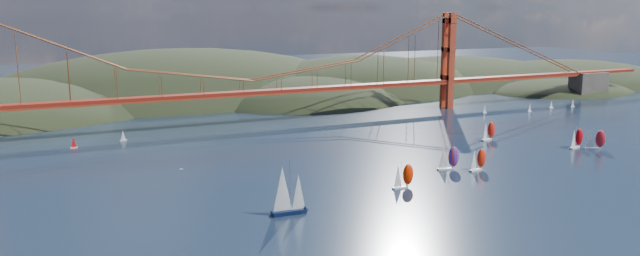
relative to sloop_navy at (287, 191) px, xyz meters
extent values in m
plane|color=black|center=(36.80, -40.57, -6.91)|extent=(1200.00, 1200.00, 0.00)
ellipsoid|color=black|center=(26.80, 259.43, -23.71)|extent=(300.00, 180.00, 96.00)
ellipsoid|color=black|center=(146.80, 229.43, -20.21)|extent=(220.00, 140.00, 76.00)
ellipsoid|color=black|center=(96.80, 199.43, -15.31)|extent=(140.00, 110.00, 48.00)
ellipsoid|color=black|center=(236.80, 249.43, -17.41)|extent=(260.00, 160.00, 60.00)
ellipsoid|color=black|center=(321.80, 209.43, -16.01)|extent=(220.00, 150.00, 52.00)
ellipsoid|color=black|center=(276.80, 169.43, -11.81)|extent=(120.00, 90.00, 28.00)
cube|color=maroon|center=(36.80, 139.43, 9.09)|extent=(440.00, 7.00, 1.60)
cube|color=#953214|center=(36.80, 139.43, 7.89)|extent=(440.00, 7.00, 0.80)
cube|color=#953214|center=(156.80, 139.43, 20.59)|extent=(4.00, 8.50, 55.00)
cube|color=#4C443D|center=(270.80, 139.43, 1.09)|extent=(24.00, 12.00, 16.00)
cube|color=maroon|center=(282.80, 139.43, 9.09)|extent=(52.00, 7.00, 1.60)
cube|color=#0B1532|center=(0.39, -0.02, -6.31)|extent=(10.11, 3.21, 1.20)
cylinder|color=#99999E|center=(0.89, -0.04, 1.52)|extent=(0.15, 0.15, 14.45)
cone|color=silver|center=(-1.41, 0.06, 0.79)|extent=(5.82, 5.82, 12.71)
cone|color=silver|center=(3.39, -0.14, -0.65)|extent=(4.16, 4.16, 10.11)
cube|color=silver|center=(42.92, 8.43, -6.58)|extent=(5.60, 1.87, 0.66)
cylinder|color=#99999E|center=(43.19, 8.45, -2.11)|extent=(0.08, 0.08, 8.28)
cone|color=silver|center=(41.93, 8.37, -2.52)|extent=(3.27, 3.27, 7.29)
ellipsoid|color=red|center=(45.95, 8.61, -2.52)|extent=(4.00, 2.66, 6.95)
cube|color=white|center=(79.42, 15.92, -6.58)|extent=(5.69, 2.59, 0.66)
cylinder|color=#99999E|center=(79.69, 15.98, -2.13)|extent=(0.08, 0.08, 8.24)
cone|color=silver|center=(78.45, 15.73, -2.54)|extent=(3.62, 3.62, 7.25)
ellipsoid|color=red|center=(82.38, 16.52, -2.54)|extent=(4.24, 3.13, 6.92)
cube|color=silver|center=(146.04, 23.83, -6.57)|extent=(5.71, 4.22, 0.68)
cylinder|color=#99999E|center=(146.28, 23.69, -1.97)|extent=(0.09, 0.09, 8.52)
cone|color=silver|center=(145.16, 24.34, -2.39)|extent=(4.35, 4.35, 7.50)
ellipsoid|color=red|center=(148.74, 22.26, -2.39)|extent=(4.69, 4.15, 7.15)
cube|color=silver|center=(117.62, 56.01, -6.57)|extent=(5.90, 2.94, 0.68)
cylinder|color=#99999E|center=(117.90, 56.08, -1.96)|extent=(0.09, 0.09, 8.53)
cone|color=silver|center=(116.63, 55.75, -2.39)|extent=(3.87, 3.87, 7.50)
ellipsoid|color=red|center=(120.65, 56.78, -2.39)|extent=(4.47, 3.40, 7.16)
cube|color=white|center=(140.63, 27.99, -6.56)|extent=(5.92, 2.85, 0.68)
cylinder|color=#99999E|center=(140.91, 28.05, -1.95)|extent=(0.09, 0.09, 8.55)
cone|color=silver|center=(139.63, 27.76, -2.37)|extent=(3.84, 3.84, 7.53)
ellipsoid|color=#A70209|center=(143.68, 28.70, -2.37)|extent=(4.46, 3.35, 7.18)
cube|color=silver|center=(70.35, 21.66, -6.55)|extent=(6.10, 2.39, 0.71)
cylinder|color=#99999E|center=(70.64, 21.63, -1.74)|extent=(0.09, 0.09, 8.90)
cone|color=silver|center=(69.29, 21.80, -2.19)|extent=(3.71, 3.71, 7.83)
ellipsoid|color=red|center=(73.58, 21.26, -2.19)|extent=(4.45, 3.11, 7.48)
cube|color=silver|center=(-49.40, 116.76, -6.66)|extent=(3.00, 1.00, 0.50)
cone|color=red|center=(-49.40, 116.76, -4.31)|extent=(2.00, 2.00, 4.20)
cube|color=silver|center=(-28.61, 122.86, -6.66)|extent=(3.00, 1.00, 0.50)
cone|color=white|center=(-28.61, 122.86, -4.31)|extent=(2.00, 2.00, 4.20)
cube|color=silver|center=(164.51, 114.38, -6.66)|extent=(3.00, 1.00, 0.50)
cone|color=white|center=(164.51, 114.38, -4.31)|extent=(2.00, 2.00, 4.20)
cube|color=silver|center=(190.64, 107.34, -6.66)|extent=(3.00, 1.00, 0.50)
cone|color=white|center=(190.64, 107.34, -4.31)|extent=(2.00, 2.00, 4.20)
cube|color=silver|center=(211.27, 111.84, -6.66)|extent=(3.00, 1.00, 0.50)
cone|color=white|center=(211.27, 111.84, -4.31)|extent=(2.00, 2.00, 4.20)
cube|color=silver|center=(226.70, 110.40, -6.66)|extent=(3.00, 1.00, 0.50)
cone|color=white|center=(226.70, 110.40, -4.31)|extent=(2.00, 2.00, 4.20)
ellipsoid|color=white|center=(-34.94, -25.18, 16.28)|extent=(0.90, 0.25, 0.17)
camera|label=1|loc=(-62.96, -157.75, 50.99)|focal=35.00mm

